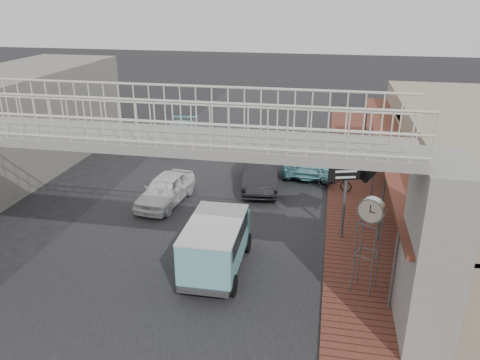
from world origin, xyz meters
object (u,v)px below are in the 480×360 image
at_px(angkot_curb, 313,155).
at_px(motorcycle_far, 345,142).
at_px(dark_sedan, 261,171).
at_px(angkot_far, 179,135).
at_px(white_hatchback, 166,189).
at_px(angkot_van, 216,239).
at_px(motorcycle_near, 335,182).
at_px(street_clock, 371,215).
at_px(arrow_sign, 371,167).

bearing_deg(angkot_curb, motorcycle_far, -116.32).
xyz_separation_m(dark_sedan, angkot_far, (-5.81, 5.42, -0.07)).
bearing_deg(white_hatchback, angkot_curb, 49.52).
relative_size(white_hatchback, motorcycle_far, 2.10).
bearing_deg(angkot_van, white_hatchback, 124.83).
bearing_deg(motorcycle_near, white_hatchback, 125.98).
height_order(white_hatchback, angkot_curb, angkot_curb).
distance_m(white_hatchback, angkot_curb, 8.33).
height_order(dark_sedan, angkot_curb, angkot_curb).
bearing_deg(motorcycle_far, street_clock, -151.09).
bearing_deg(arrow_sign, motorcycle_far, 76.66).
distance_m(motorcycle_near, motorcycle_far, 5.97).
distance_m(angkot_far, arrow_sign, 14.47).
xyz_separation_m(white_hatchback, angkot_far, (-2.02, 8.14, 0.03)).
distance_m(angkot_van, street_clock, 4.95).
bearing_deg(dark_sedan, arrow_sign, -51.29).
bearing_deg(arrow_sign, angkot_far, 120.14).
xyz_separation_m(angkot_van, arrow_sign, (4.90, 3.21, 1.68)).
bearing_deg(motorcycle_far, arrow_sign, -149.49).
bearing_deg(angkot_van, street_clock, -4.92).
bearing_deg(white_hatchback, street_clock, -25.89).
bearing_deg(angkot_far, arrow_sign, -50.66).
xyz_separation_m(angkot_curb, street_clock, (2.09, -10.89, 1.93)).
xyz_separation_m(angkot_far, motorcycle_near, (9.30, -5.48, -0.16)).
relative_size(white_hatchback, dark_sedan, 0.84).
relative_size(angkot_van, arrow_sign, 1.12).
xyz_separation_m(white_hatchback, motorcycle_far, (7.81, 8.61, -0.00)).
distance_m(dark_sedan, street_clock, 9.28).
xyz_separation_m(motorcycle_near, arrow_sign, (1.10, -4.33, 2.36)).
relative_size(white_hatchback, motorcycle_near, 2.39).
bearing_deg(angkot_curb, arrow_sign, 111.01).
distance_m(motorcycle_near, arrow_sign, 5.05).
height_order(white_hatchback, motorcycle_near, white_hatchback).
relative_size(angkot_curb, angkot_van, 1.40).
height_order(angkot_far, arrow_sign, arrow_sign).
relative_size(white_hatchback, angkot_van, 0.98).
relative_size(dark_sedan, angkot_far, 0.97).
bearing_deg(angkot_van, angkot_far, 112.22).
xyz_separation_m(angkot_curb, angkot_van, (-2.62, -10.54, 0.44)).
bearing_deg(motorcycle_near, street_clock, -157.55).
height_order(motorcycle_near, street_clock, street_clock).
distance_m(motorcycle_far, arrow_sign, 10.53).
height_order(angkot_curb, motorcycle_near, angkot_curb).
height_order(white_hatchback, street_clock, street_clock).
distance_m(white_hatchback, arrow_sign, 8.83).
height_order(street_clock, arrow_sign, arrow_sign).
bearing_deg(dark_sedan, white_hatchback, -151.91).
bearing_deg(street_clock, angkot_far, 149.44).
xyz_separation_m(white_hatchback, arrow_sign, (8.38, -1.67, 2.23)).
bearing_deg(dark_sedan, motorcycle_far, 48.16).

